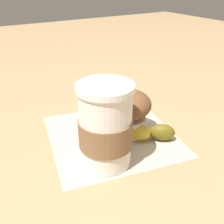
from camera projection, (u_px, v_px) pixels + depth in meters
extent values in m
plane|color=tan|center=(112.00, 136.00, 0.57)|extent=(3.00, 3.00, 0.00)
cube|color=beige|center=(112.00, 135.00, 0.57)|extent=(0.31, 0.31, 0.00)
cylinder|color=white|center=(106.00, 128.00, 0.46)|extent=(0.09, 0.09, 0.14)
cylinder|color=white|center=(105.00, 87.00, 0.42)|extent=(0.10, 0.10, 0.01)
cylinder|color=#846042|center=(106.00, 132.00, 0.46)|extent=(0.10, 0.10, 0.05)
cylinder|color=white|center=(128.00, 125.00, 0.57)|extent=(0.07, 0.07, 0.04)
ellipsoid|color=brown|center=(129.00, 104.00, 0.54)|extent=(0.09, 0.09, 0.06)
ellipsoid|color=yellow|center=(102.00, 114.00, 0.61)|extent=(0.06, 0.05, 0.04)
ellipsoid|color=yellow|center=(115.00, 124.00, 0.57)|extent=(0.06, 0.04, 0.04)
ellipsoid|color=yellow|center=(136.00, 131.00, 0.55)|extent=(0.07, 0.06, 0.04)
ellipsoid|color=brown|center=(162.00, 132.00, 0.54)|extent=(0.06, 0.06, 0.04)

